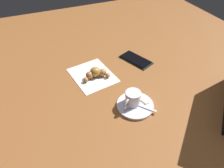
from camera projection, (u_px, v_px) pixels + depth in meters
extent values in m
plane|color=brown|center=(111.00, 89.00, 0.83)|extent=(1.80, 1.80, 0.00)
cylinder|color=silver|center=(135.00, 105.00, 0.76)|extent=(0.14, 0.14, 0.01)
cylinder|color=silver|center=(133.00, 98.00, 0.74)|extent=(0.06, 0.06, 0.05)
cylinder|color=black|center=(133.00, 95.00, 0.73)|extent=(0.05, 0.05, 0.00)
torus|color=silver|center=(128.00, 104.00, 0.72)|extent=(0.03, 0.04, 0.04)
cube|color=silver|center=(144.00, 107.00, 0.74)|extent=(0.08, 0.07, 0.00)
ellipsoid|color=silver|center=(129.00, 101.00, 0.76)|extent=(0.03, 0.03, 0.01)
cube|color=beige|center=(142.00, 99.00, 0.77)|extent=(0.06, 0.03, 0.01)
cube|color=white|center=(93.00, 75.00, 0.89)|extent=(0.22, 0.19, 0.00)
ellipsoid|color=#B67138|center=(108.00, 75.00, 0.87)|extent=(0.03, 0.03, 0.02)
ellipsoid|color=#A7723F|center=(102.00, 73.00, 0.88)|extent=(0.04, 0.05, 0.03)
ellipsoid|color=#B07A35|center=(95.00, 72.00, 0.87)|extent=(0.05, 0.05, 0.04)
ellipsoid|color=#B16F3B|center=(90.00, 75.00, 0.87)|extent=(0.04, 0.04, 0.03)
ellipsoid|color=#A76F43|center=(86.00, 80.00, 0.85)|extent=(0.03, 0.03, 0.02)
cube|color=black|center=(136.00, 60.00, 0.98)|extent=(0.17, 0.13, 0.01)
cube|color=black|center=(136.00, 59.00, 0.97)|extent=(0.16, 0.12, 0.00)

